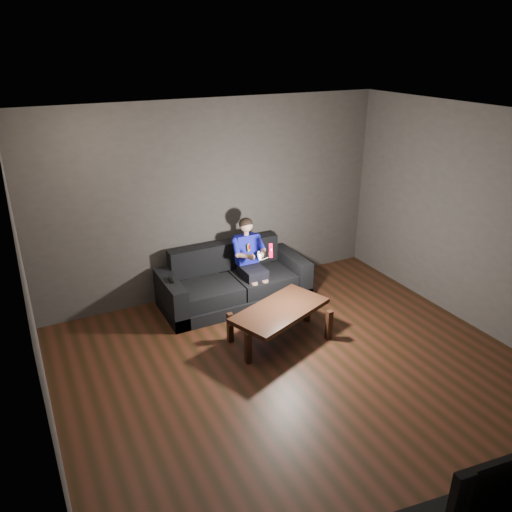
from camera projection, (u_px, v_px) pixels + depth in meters
floor at (309, 383)px, 5.32m from camera, size 5.00×5.00×0.00m
back_wall at (215, 200)px, 6.83m from camera, size 5.00×0.04×2.70m
left_wall at (36, 332)px, 3.74m from camera, size 0.04×5.00×2.70m
right_wall at (495, 227)px, 5.83m from camera, size 0.04×5.00×2.70m
ceiling at (323, 125)px, 4.25m from camera, size 5.00×5.00×0.02m
sofa at (234, 285)px, 6.89m from camera, size 2.01×0.87×0.78m
child at (250, 255)px, 6.78m from camera, size 0.45×0.55×1.11m
wii_remote_red at (271, 250)px, 6.38m from camera, size 0.06×0.08×0.19m
nunchuk_white at (259, 256)px, 6.33m from camera, size 0.07×0.09×0.14m
wii_remote_black at (171, 280)px, 6.33m from camera, size 0.05×0.16×0.03m
coffee_table at (280, 313)px, 5.94m from camera, size 1.34×0.99×0.44m
tv at (508, 476)px, 3.11m from camera, size 1.10×0.28×0.63m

